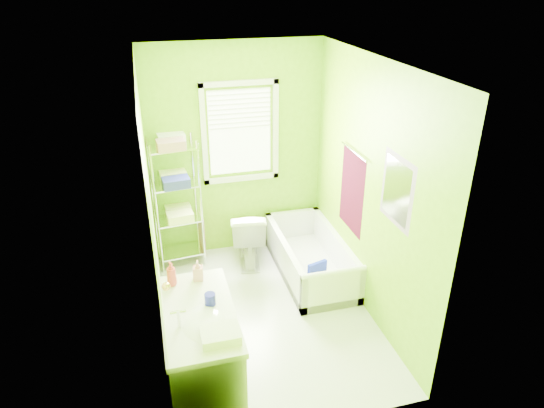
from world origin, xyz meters
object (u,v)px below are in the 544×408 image
object	(u,v)px
vanity	(202,350)
wire_shelf_unit	(177,189)
toilet	(248,235)
bathtub	(311,262)

from	to	relation	value
vanity	wire_shelf_unit	bearing A→B (deg)	89.25
toilet	wire_shelf_unit	size ratio (longest dim) A/B	0.45
bathtub	vanity	world-z (taller)	vanity
bathtub	toilet	xyz separation A→B (m)	(-0.66, 0.46, 0.21)
toilet	vanity	xyz separation A→B (m)	(-0.81, -1.92, 0.09)
bathtub	wire_shelf_unit	world-z (taller)	wire_shelf_unit
toilet	wire_shelf_unit	xyz separation A→B (m)	(-0.78, 0.21, 0.62)
vanity	toilet	bearing A→B (deg)	67.14
bathtub	toilet	world-z (taller)	toilet
toilet	bathtub	bearing A→B (deg)	153.83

